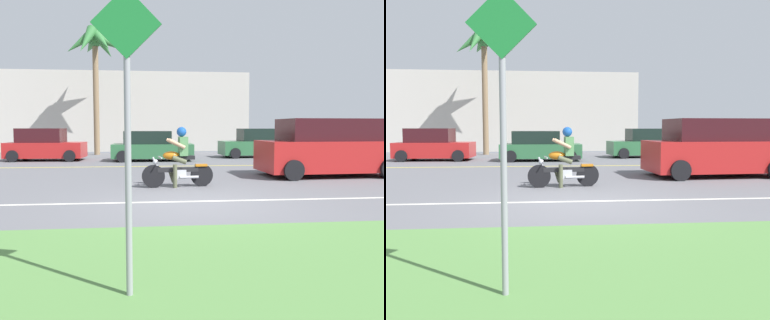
# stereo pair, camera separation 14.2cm
# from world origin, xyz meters

# --- Properties ---
(ground) EXTENTS (56.00, 30.00, 0.04)m
(ground) POSITION_xyz_m (0.00, 3.00, -0.02)
(ground) COLOR slate
(grass_median) EXTENTS (56.00, 3.80, 0.06)m
(grass_median) POSITION_xyz_m (0.00, -4.10, 0.03)
(grass_median) COLOR #548442
(grass_median) RESTS_ON ground
(lane_line_near) EXTENTS (50.40, 0.12, 0.01)m
(lane_line_near) POSITION_xyz_m (0.00, 0.19, 0.00)
(lane_line_near) COLOR silver
(lane_line_near) RESTS_ON ground
(lane_line_far) EXTENTS (50.40, 0.12, 0.01)m
(lane_line_far) POSITION_xyz_m (0.00, 8.37, 0.00)
(lane_line_far) COLOR yellow
(lane_line_far) RESTS_ON ground
(motorcyclist) EXTENTS (1.96, 0.64, 1.64)m
(motorcyclist) POSITION_xyz_m (-0.18, 2.40, 0.69)
(motorcyclist) COLOR black
(motorcyclist) RESTS_ON ground
(suv_nearby) EXTENTS (4.71, 2.45, 1.91)m
(suv_nearby) POSITION_xyz_m (5.00, 4.42, 0.93)
(suv_nearby) COLOR #AD1E1E
(suv_nearby) RESTS_ON ground
(parked_car_0) EXTENTS (3.74, 2.04, 1.59)m
(parked_car_0) POSITION_xyz_m (-6.09, 11.99, 0.74)
(parked_car_0) COLOR #AD1E1E
(parked_car_0) RESTS_ON ground
(parked_car_1) EXTENTS (3.96, 2.02, 1.46)m
(parked_car_1) POSITION_xyz_m (-0.85, 11.30, 0.68)
(parked_car_1) COLOR #2D663D
(parked_car_1) RESTS_ON ground
(parked_car_2) EXTENTS (4.01, 2.08, 1.57)m
(parked_car_2) POSITION_xyz_m (4.95, 13.12, 0.73)
(parked_car_2) COLOR #2D663D
(parked_car_2) RESTS_ON ground
(parked_car_3) EXTENTS (3.86, 2.03, 1.41)m
(parked_car_3) POSITION_xyz_m (9.35, 11.52, 0.66)
(parked_car_3) COLOR navy
(parked_car_3) RESTS_ON ground
(palm_tree_0) EXTENTS (3.71, 3.53, 7.53)m
(palm_tree_0) POSITION_xyz_m (-4.06, 16.11, 6.24)
(palm_tree_0) COLOR #846B4C
(palm_tree_0) RESTS_ON ground
(street_sign) EXTENTS (0.62, 0.06, 2.84)m
(street_sign) POSITION_xyz_m (-1.16, -4.78, 1.72)
(street_sign) COLOR gray
(street_sign) RESTS_ON ground
(building_far) EXTENTS (19.12, 4.00, 5.43)m
(building_far) POSITION_xyz_m (-3.59, 21.00, 2.71)
(building_far) COLOR #BCB7AD
(building_far) RESTS_ON ground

